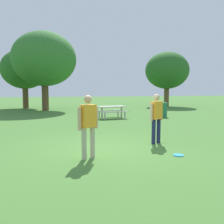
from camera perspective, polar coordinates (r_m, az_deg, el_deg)
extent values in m
plane|color=#447530|center=(7.21, -1.80, -8.90)|extent=(120.00, 120.00, 0.00)
cylinder|color=#B7AD93|center=(6.09, -6.73, -7.61)|extent=(0.13, 0.13, 0.82)
cylinder|color=#B7AD93|center=(6.24, -4.73, -7.29)|extent=(0.13, 0.13, 0.82)
cube|color=orange|center=(6.05, -5.78, -0.96)|extent=(0.44, 0.36, 0.58)
sphere|color=tan|center=(6.02, -5.82, 3.06)|extent=(0.21, 0.21, 0.21)
cylinder|color=tan|center=(5.91, -7.85, -1.62)|extent=(0.09, 0.09, 0.58)
cylinder|color=tan|center=(6.21, -3.80, -1.26)|extent=(0.09, 0.09, 0.58)
cylinder|color=#1E234C|center=(8.11, 11.16, -4.46)|extent=(0.13, 0.13, 0.82)
cylinder|color=#1E234C|center=(7.91, 9.98, -4.68)|extent=(0.13, 0.13, 0.82)
cube|color=orange|center=(7.92, 10.66, 0.43)|extent=(0.44, 0.36, 0.58)
sphere|color=beige|center=(7.89, 10.72, 3.50)|extent=(0.21, 0.21, 0.21)
cylinder|color=beige|center=(8.12, 11.81, 0.18)|extent=(0.09, 0.09, 0.58)
cylinder|color=beige|center=(7.72, 9.45, -0.04)|extent=(0.09, 0.09, 0.58)
cylinder|color=#2D9EDB|center=(6.75, 15.69, -9.98)|extent=(0.28, 0.28, 0.03)
cube|color=beige|center=(14.99, -0.05, 1.32)|extent=(1.75, 0.88, 0.06)
cube|color=#B6B2A8|center=(14.47, 0.76, -0.01)|extent=(1.71, 0.38, 0.05)
cube|color=#B6B2A8|center=(15.55, -0.80, 0.36)|extent=(1.71, 0.38, 0.05)
cylinder|color=#B6B2A8|center=(14.80, -2.45, -0.23)|extent=(0.11, 0.11, 0.71)
cylinder|color=#B6B2A8|center=(14.27, -1.72, -1.02)|extent=(0.09, 0.09, 0.41)
cylinder|color=#B6B2A8|center=(15.36, -3.13, -0.58)|extent=(0.09, 0.09, 0.41)
cylinder|color=#B6B2A8|center=(15.26, 2.28, -0.06)|extent=(0.11, 0.11, 0.71)
cylinder|color=#B6B2A8|center=(14.75, 3.16, -0.83)|extent=(0.09, 0.09, 0.41)
cylinder|color=#B6B2A8|center=(15.81, 1.46, -0.41)|extent=(0.09, 0.09, 0.41)
cylinder|color=#237047|center=(16.01, 12.13, 0.41)|extent=(0.56, 0.56, 0.90)
cylinder|color=#2E8657|center=(15.98, 12.17, 2.13)|extent=(0.59, 0.59, 0.06)
cylinder|color=brown|center=(24.88, -20.12, 3.84)|extent=(0.54, 0.54, 2.60)
ellipsoid|color=#286023|center=(24.96, -20.30, 9.67)|extent=(4.51, 4.51, 3.83)
cylinder|color=brown|center=(21.65, -15.80, 4.28)|extent=(0.58, 0.58, 2.96)
ellipsoid|color=#33702D|center=(21.82, -16.00, 12.17)|extent=(5.51, 5.51, 4.69)
cylinder|color=brown|center=(26.96, 13.00, 4.16)|extent=(0.55, 0.55, 2.64)
ellipsoid|color=#286023|center=(27.05, 13.11, 9.72)|extent=(4.73, 4.73, 4.02)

